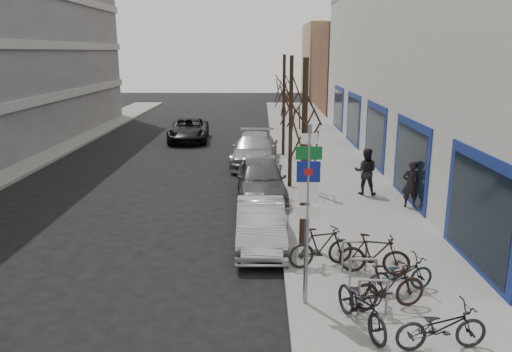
{
  "coord_description": "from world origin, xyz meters",
  "views": [
    {
      "loc": [
        1.41,
        -10.22,
        5.66
      ],
      "look_at": [
        1.25,
        4.36,
        2.0
      ],
      "focal_mm": 35.0,
      "sensor_mm": 36.0,
      "label": 1
    }
  ],
  "objects_px": {
    "parked_car_front": "(261,225)",
    "parked_car_back": "(255,150)",
    "tree_near": "(305,109)",
    "parked_car_mid": "(261,179)",
    "meter_back": "(276,150)",
    "bike_far_curb": "(442,323)",
    "bike_near_left": "(362,302)",
    "highway_sign_pole": "(308,205)",
    "tree_far": "(284,81)",
    "bike_rack": "(363,271)",
    "bike_mid_inner": "(321,246)",
    "bike_near_right": "(388,286)",
    "meter_mid": "(280,177)",
    "pedestrian_near": "(411,184)",
    "tree_mid": "(291,91)",
    "lane_car": "(189,130)",
    "meter_front": "(288,225)",
    "pedestrian_far": "(366,171)",
    "bike_mid_curb": "(401,271)",
    "bike_far_inner": "(374,254)"
  },
  "relations": [
    {
      "from": "meter_back",
      "to": "bike_far_curb",
      "type": "bearing_deg",
      "value": -80.41
    },
    {
      "from": "tree_near",
      "to": "parked_car_mid",
      "type": "xyz_separation_m",
      "value": [
        -1.2,
        5.18,
        -3.32
      ]
    },
    {
      "from": "parked_car_front",
      "to": "parked_car_back",
      "type": "xyz_separation_m",
      "value": [
        -0.34,
        10.97,
        0.12
      ]
    },
    {
      "from": "pedestrian_near",
      "to": "bike_rack",
      "type": "bearing_deg",
      "value": 68.32
    },
    {
      "from": "parked_car_mid",
      "to": "bike_far_curb",
      "type": "bearing_deg",
      "value": -75.05
    },
    {
      "from": "pedestrian_near",
      "to": "bike_near_left",
      "type": "bearing_deg",
      "value": 70.7
    },
    {
      "from": "meter_front",
      "to": "pedestrian_near",
      "type": "height_order",
      "value": "pedestrian_near"
    },
    {
      "from": "highway_sign_pole",
      "to": "meter_back",
      "type": "xyz_separation_m",
      "value": [
        -0.25,
        14.01,
        -1.54
      ]
    },
    {
      "from": "parked_car_front",
      "to": "lane_car",
      "type": "bearing_deg",
      "value": 103.62
    },
    {
      "from": "bike_far_inner",
      "to": "parked_car_back",
      "type": "bearing_deg",
      "value": 26.67
    },
    {
      "from": "bike_near_left",
      "to": "bike_mid_curb",
      "type": "distance_m",
      "value": 2.03
    },
    {
      "from": "bike_rack",
      "to": "pedestrian_near",
      "type": "relative_size",
      "value": 1.31
    },
    {
      "from": "lane_car",
      "to": "bike_near_left",
      "type": "bearing_deg",
      "value": -77.37
    },
    {
      "from": "tree_near",
      "to": "lane_car",
      "type": "height_order",
      "value": "tree_near"
    },
    {
      "from": "tree_near",
      "to": "pedestrian_far",
      "type": "xyz_separation_m",
      "value": [
        2.91,
        5.34,
        -3.02
      ]
    },
    {
      "from": "parked_car_back",
      "to": "bike_near_right",
      "type": "bearing_deg",
      "value": -76.02
    },
    {
      "from": "meter_front",
      "to": "pedestrian_far",
      "type": "bearing_deg",
      "value": 60.08
    },
    {
      "from": "bike_mid_inner",
      "to": "lane_car",
      "type": "bearing_deg",
      "value": 1.12
    },
    {
      "from": "highway_sign_pole",
      "to": "tree_near",
      "type": "height_order",
      "value": "tree_near"
    },
    {
      "from": "bike_rack",
      "to": "bike_far_curb",
      "type": "height_order",
      "value": "bike_far_curb"
    },
    {
      "from": "tree_far",
      "to": "highway_sign_pole",
      "type": "bearing_deg",
      "value": -90.69
    },
    {
      "from": "bike_near_left",
      "to": "parked_car_front",
      "type": "bearing_deg",
      "value": 94.79
    },
    {
      "from": "tree_far",
      "to": "bike_mid_inner",
      "type": "distance_m",
      "value": 14.92
    },
    {
      "from": "bike_near_right",
      "to": "lane_car",
      "type": "distance_m",
      "value": 23.18
    },
    {
      "from": "bike_rack",
      "to": "lane_car",
      "type": "bearing_deg",
      "value": 108.61
    },
    {
      "from": "highway_sign_pole",
      "to": "meter_mid",
      "type": "distance_m",
      "value": 8.65
    },
    {
      "from": "meter_front",
      "to": "bike_far_inner",
      "type": "relative_size",
      "value": 0.71
    },
    {
      "from": "bike_far_inner",
      "to": "parked_car_front",
      "type": "bearing_deg",
      "value": 65.08
    },
    {
      "from": "tree_near",
      "to": "lane_car",
      "type": "relative_size",
      "value": 1.04
    },
    {
      "from": "bike_mid_curb",
      "to": "parked_car_mid",
      "type": "distance_m",
      "value": 8.75
    },
    {
      "from": "pedestrian_far",
      "to": "bike_near_left",
      "type": "bearing_deg",
      "value": 92.05
    },
    {
      "from": "bike_near_right",
      "to": "bike_far_curb",
      "type": "xyz_separation_m",
      "value": [
        0.65,
        -1.48,
        -0.01
      ]
    },
    {
      "from": "meter_front",
      "to": "parked_car_back",
      "type": "bearing_deg",
      "value": 95.31
    },
    {
      "from": "bike_mid_inner",
      "to": "parked_car_back",
      "type": "xyz_separation_m",
      "value": [
        -1.92,
        12.74,
        0.08
      ]
    },
    {
      "from": "tree_far",
      "to": "tree_near",
      "type": "bearing_deg",
      "value": -90.0
    },
    {
      "from": "pedestrian_near",
      "to": "highway_sign_pole",
      "type": "bearing_deg",
      "value": 61.37
    },
    {
      "from": "bike_far_inner",
      "to": "tree_mid",
      "type": "bearing_deg",
      "value": 24.14
    },
    {
      "from": "meter_mid",
      "to": "pedestrian_near",
      "type": "xyz_separation_m",
      "value": [
        4.65,
        -1.32,
        0.09
      ]
    },
    {
      "from": "lane_car",
      "to": "bike_mid_curb",
      "type": "bearing_deg",
      "value": -73.21
    },
    {
      "from": "bike_mid_inner",
      "to": "parked_car_mid",
      "type": "distance_m",
      "value": 6.88
    },
    {
      "from": "meter_back",
      "to": "tree_mid",
      "type": "bearing_deg",
      "value": -83.58
    },
    {
      "from": "bike_near_left",
      "to": "tree_mid",
      "type": "bearing_deg",
      "value": 76.09
    },
    {
      "from": "highway_sign_pole",
      "to": "tree_far",
      "type": "bearing_deg",
      "value": 89.31
    },
    {
      "from": "meter_mid",
      "to": "parked_car_back",
      "type": "bearing_deg",
      "value": 99.93
    },
    {
      "from": "bike_near_right",
      "to": "meter_mid",
      "type": "bearing_deg",
      "value": -1.99
    },
    {
      "from": "highway_sign_pole",
      "to": "bike_mid_curb",
      "type": "height_order",
      "value": "highway_sign_pole"
    },
    {
      "from": "meter_mid",
      "to": "meter_back",
      "type": "relative_size",
      "value": 1.0
    },
    {
      "from": "parked_car_front",
      "to": "tree_near",
      "type": "bearing_deg",
      "value": -12.71
    },
    {
      "from": "bike_mid_inner",
      "to": "lane_car",
      "type": "height_order",
      "value": "lane_car"
    },
    {
      "from": "meter_mid",
      "to": "lane_car",
      "type": "height_order",
      "value": "lane_car"
    }
  ]
}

